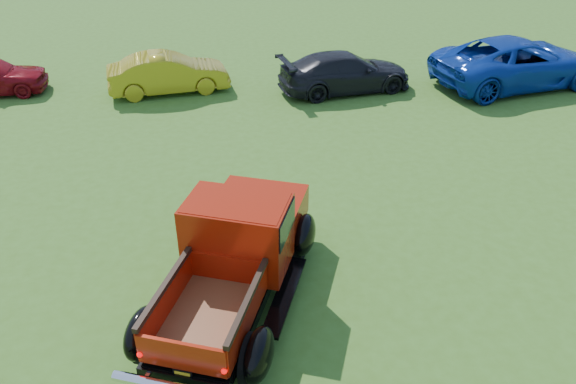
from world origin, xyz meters
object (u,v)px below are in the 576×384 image
(pickup_truck, at_px, (239,248))
(show_car_yellow, at_px, (168,73))
(show_car_blue, at_px, (518,62))
(show_car_grey, at_px, (345,72))

(pickup_truck, bearing_deg, show_car_yellow, 120.97)
(show_car_yellow, bearing_deg, pickup_truck, -178.83)
(pickup_truck, relative_size, show_car_blue, 0.89)
(pickup_truck, xyz_separation_m, show_car_yellow, (-1.73, 9.54, -0.20))
(show_car_yellow, xyz_separation_m, show_car_blue, (10.93, -0.72, 0.16))
(show_car_yellow, distance_m, show_car_grey, 5.45)
(pickup_truck, relative_size, show_car_yellow, 1.33)
(show_car_grey, distance_m, show_car_blue, 5.51)
(show_car_grey, bearing_deg, show_car_blue, -102.52)
(show_car_grey, bearing_deg, show_car_yellow, 73.62)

